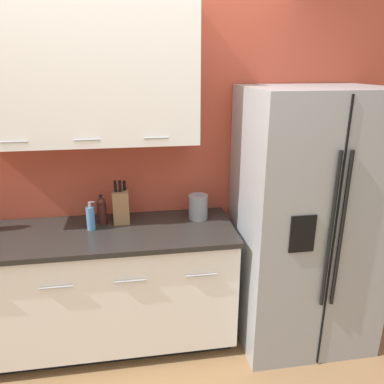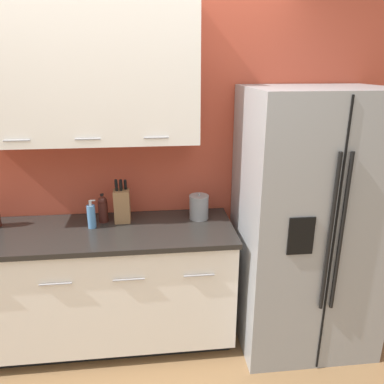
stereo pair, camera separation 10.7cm
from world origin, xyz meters
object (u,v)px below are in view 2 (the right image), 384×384
refrigerator (307,223)px  oil_bottle (103,209)px  steel_canister (199,207)px  knife_block (122,205)px  soap_dispenser (91,216)px

refrigerator → oil_bottle: 1.46m
refrigerator → steel_canister: 0.78m
refrigerator → knife_block: refrigerator is taller
steel_canister → knife_block: bearing=179.4°
refrigerator → oil_bottle: refrigerator is taller
knife_block → oil_bottle: bearing=176.3°
soap_dispenser → steel_canister: (0.76, 0.08, 0.00)m
oil_bottle → steel_canister: bearing=-1.2°
soap_dispenser → refrigerator: bearing=-4.5°
knife_block → steel_canister: size_ratio=1.66×
oil_bottle → steel_canister: (0.69, -0.02, -0.01)m
soap_dispenser → steel_canister: soap_dispenser is taller
knife_block → oil_bottle: size_ratio=1.52×
steel_canister → oil_bottle: bearing=178.8°
refrigerator → steel_canister: refrigerator is taller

